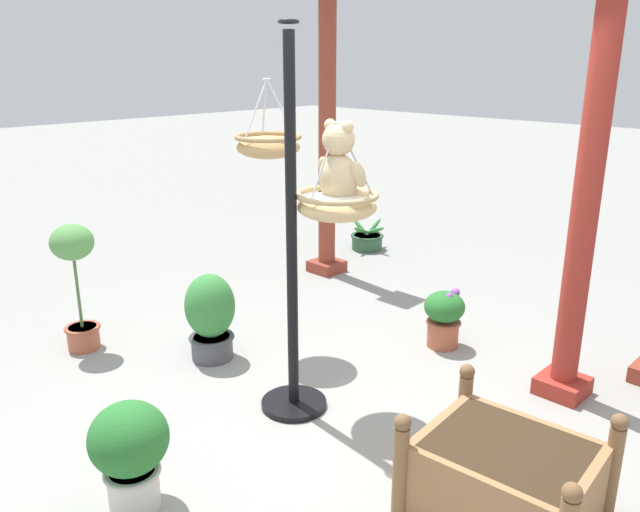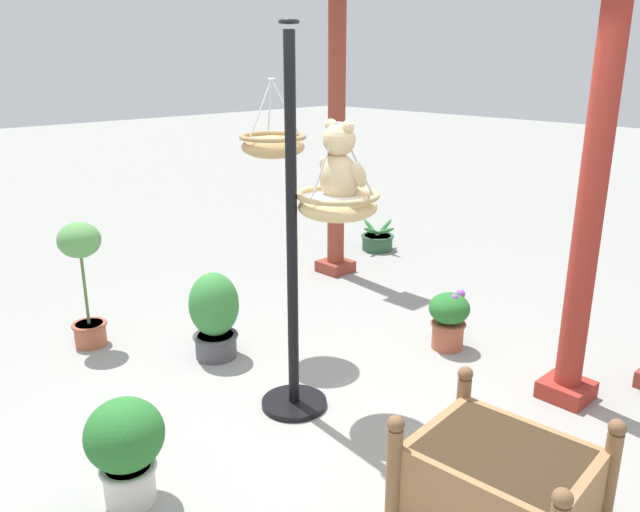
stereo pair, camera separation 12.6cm
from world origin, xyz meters
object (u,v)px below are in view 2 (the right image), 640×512
object	(u,v)px
greenhouse_pillar_right	(336,140)
greenhouse_pillar_far_back	(590,207)
potted_plant_fern_front	(449,318)
hanging_basket_left_high	(273,145)
display_pole_central	(293,300)
wooden_planter_box	(501,480)
potted_plant_bushy_green	(214,314)
potted_plant_flowering_red	(83,272)
teddy_bear	(341,168)
potted_plant_tall_leafy	(126,445)
potted_plant_small_succulent	(377,240)
hanging_basket_with_teddy	(338,204)

from	to	relation	value
greenhouse_pillar_right	greenhouse_pillar_far_back	bearing A→B (deg)	-14.08
greenhouse_pillar_right	potted_plant_fern_front	bearing A→B (deg)	-19.44
potted_plant_fern_front	hanging_basket_left_high	bearing A→B (deg)	-137.62
display_pole_central	wooden_planter_box	distance (m)	1.63
greenhouse_pillar_right	potted_plant_bushy_green	size ratio (longest dim) A/B	4.29
potted_plant_fern_front	potted_plant_flowering_red	xyz separation A→B (m)	(-2.05, -2.07, 0.37)
hanging_basket_left_high	greenhouse_pillar_right	world-z (taller)	greenhouse_pillar_right
greenhouse_pillar_right	teddy_bear	bearing A→B (deg)	-44.61
potted_plant_tall_leafy	potted_plant_small_succulent	world-z (taller)	potted_plant_tall_leafy
teddy_bear	potted_plant_small_succulent	xyz separation A→B (m)	(-2.17, 2.87, -1.48)
potted_plant_tall_leafy	greenhouse_pillar_right	bearing A→B (deg)	118.99
potted_plant_bushy_green	potted_plant_tall_leafy	bearing A→B (deg)	-49.98
teddy_bear	greenhouse_pillar_far_back	world-z (taller)	greenhouse_pillar_far_back
greenhouse_pillar_right	potted_plant_tall_leafy	world-z (taller)	greenhouse_pillar_right
teddy_bear	hanging_basket_with_teddy	bearing A→B (deg)	-90.00
hanging_basket_left_high	potted_plant_small_succulent	bearing A→B (deg)	114.54
potted_plant_bushy_green	potted_plant_small_succulent	distance (m)	3.28
wooden_planter_box	potted_plant_fern_front	bearing A→B (deg)	132.70
teddy_bear	potted_plant_bushy_green	world-z (taller)	teddy_bear
hanging_basket_with_teddy	hanging_basket_left_high	bearing A→B (deg)	162.84
hanging_basket_with_teddy	teddy_bear	size ratio (longest dim) A/B	1.16
wooden_planter_box	potted_plant_flowering_red	world-z (taller)	potted_plant_flowering_red
greenhouse_pillar_far_back	wooden_planter_box	world-z (taller)	greenhouse_pillar_far_back
greenhouse_pillar_far_back	teddy_bear	bearing A→B (deg)	-132.63
potted_plant_small_succulent	wooden_planter_box	bearing A→B (deg)	-41.21
hanging_basket_with_teddy	display_pole_central	bearing A→B (deg)	-120.96
wooden_planter_box	potted_plant_flowering_red	distance (m)	3.47
hanging_basket_with_teddy	potted_plant_bushy_green	world-z (taller)	hanging_basket_with_teddy
teddy_bear	greenhouse_pillar_right	bearing A→B (deg)	135.39
potted_plant_bushy_green	potted_plant_small_succulent	world-z (taller)	potted_plant_bushy_green
potted_plant_tall_leafy	hanging_basket_with_teddy	bearing A→B (deg)	88.90
wooden_planter_box	potted_plant_fern_front	size ratio (longest dim) A/B	2.01
potted_plant_fern_front	display_pole_central	bearing A→B (deg)	-97.19
hanging_basket_with_teddy	hanging_basket_left_high	world-z (taller)	hanging_basket_left_high
display_pole_central	greenhouse_pillar_right	world-z (taller)	greenhouse_pillar_right
hanging_basket_with_teddy	teddy_bear	bearing A→B (deg)	90.00
hanging_basket_with_teddy	wooden_planter_box	distance (m)	1.82
teddy_bear	potted_plant_tall_leafy	size ratio (longest dim) A/B	0.87
hanging_basket_with_teddy	teddy_bear	world-z (taller)	teddy_bear
display_pole_central	wooden_planter_box	xyz separation A→B (m)	(1.53, 0.03, -0.54)
hanging_basket_left_high	potted_plant_fern_front	distance (m)	1.95
potted_plant_flowering_red	wooden_planter_box	bearing A→B (deg)	10.18
teddy_bear	potted_plant_bushy_green	bearing A→B (deg)	-168.66
teddy_bear	potted_plant_flowering_red	world-z (taller)	teddy_bear
potted_plant_fern_front	potted_plant_small_succulent	bearing A→B (deg)	143.17
display_pole_central	hanging_basket_left_high	distance (m)	1.32
greenhouse_pillar_far_back	potted_plant_fern_front	xyz separation A→B (m)	(-1.03, 0.06, -1.09)
teddy_bear	hanging_basket_left_high	size ratio (longest dim) A/B	0.89
potted_plant_fern_front	potted_plant_bushy_green	size ratio (longest dim) A/B	0.70
hanging_basket_with_teddy	hanging_basket_left_high	distance (m)	1.06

